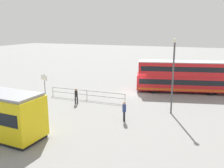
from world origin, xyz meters
name	(u,v)px	position (x,y,z in m)	size (l,w,h in m)	color
ground_plane	(135,93)	(0.00, 0.00, 0.00)	(160.00, 160.00, 0.00)	gray
double_decker_bus	(184,77)	(-5.57, -2.58, 2.03)	(12.04, 5.20, 3.96)	red
pedestrian_near_railing	(76,95)	(4.66, 6.74, 0.96)	(0.45, 0.45, 1.67)	black
pedestrian_crossing	(124,110)	(-1.78, 9.62, 1.03)	(0.44, 0.44, 1.78)	black
pedestrian_railing	(87,93)	(4.35, 4.87, 0.75)	(9.21, 0.24, 1.08)	gray
info_sign	(44,80)	(10.30, 4.65, 1.76)	(1.12, 0.38, 2.52)	slate
street_lamp	(173,71)	(-5.30, 6.02, 4.13)	(0.36, 0.36, 7.09)	#4C4C51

